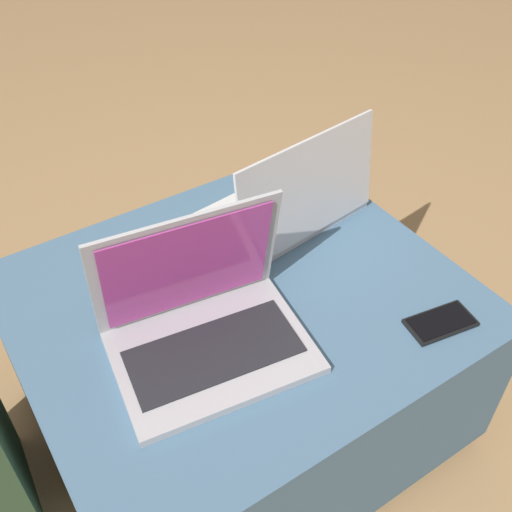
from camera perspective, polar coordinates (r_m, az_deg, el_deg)
The scene contains 5 objects.
ground_plane at distance 1.54m, azimuth -1.24°, elevation -15.02°, with size 14.00×14.00×0.00m, color tan.
ottoman at distance 1.36m, azimuth -1.38°, elevation -10.03°, with size 0.87×0.75×0.43m.
laptop_near at distance 1.08m, azimuth -4.97°, elevation -6.31°, with size 0.38×0.30×0.26m.
laptop_far at distance 1.35m, azimuth 2.91°, elevation 4.90°, with size 0.40×0.28×0.24m.
cell_phone at distance 1.20m, azimuth 17.17°, elevation -6.07°, with size 0.14×0.09×0.01m.
Camera 1 is at (-0.44, -0.72, 1.29)m, focal length 42.00 mm.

